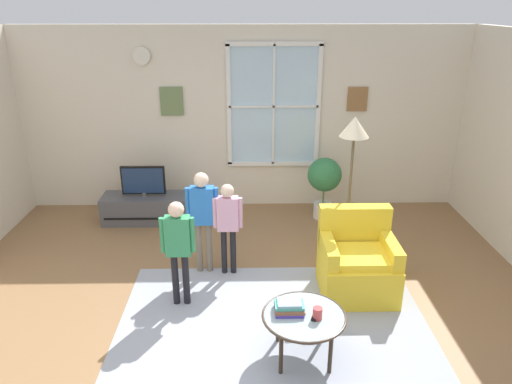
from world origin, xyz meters
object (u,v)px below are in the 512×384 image
Objects in this scene: television at (143,180)px; person_pink_shirt at (228,219)px; tv_stand at (146,208)px; person_blue_shirt at (202,211)px; remote_near_books at (315,316)px; armchair at (357,263)px; floor_lamp at (353,142)px; person_green_shirt at (178,242)px; potted_plant_by_window at (324,179)px; coffee_table at (304,318)px; cup at (317,313)px; book_stack at (289,307)px.

television is 0.55× the size of person_pink_shirt.
tv_stand is 1.09× the size of person_pink_shirt.
person_blue_shirt is at bearing -55.60° from tv_stand.
remote_near_books is at bearing -61.46° from person_pink_shirt.
floor_lamp is (0.00, 0.61, 1.14)m from armchair.
floor_lamp reaches higher than person_blue_shirt.
person_green_shirt is at bearing -69.48° from tv_stand.
floor_lamp is (0.59, 1.66, 1.03)m from remote_near_books.
potted_plant_by_window is 0.51× the size of floor_lamp.
armchair is (2.58, -1.79, -0.29)m from television.
floor_lamp is at bearing 67.31° from coffee_table.
cup is 1.86m from person_blue_shirt.
cup is 2.04m from floor_lamp.
potted_plant_by_window reaches higher than remote_near_books.
tv_stand is 4.65× the size of book_stack.
potted_plant_by_window is (1.29, 1.48, -0.09)m from person_pink_shirt.
person_pink_shirt is at bearing -49.34° from tv_stand.
book_stack is (-0.12, 0.05, 0.08)m from coffee_table.
potted_plant_by_window reaches higher than television.
tv_stand is at bearing 110.52° from person_green_shirt.
coffee_table is at bearing -22.34° from book_stack.
person_pink_shirt is at bearing -49.28° from television.
book_stack is at bearing -116.93° from floor_lamp.
book_stack is (-0.80, -0.97, 0.15)m from armchair.
television reaches higher than book_stack.
book_stack is (1.78, -2.76, -0.14)m from television.
television is 5.59× the size of cup.
armchair is 0.98× the size of potted_plant_by_window.
cup reaches higher than tv_stand.
remote_near_books is (0.09, -0.02, 0.04)m from coffee_table.
television is at bearing 124.04° from coffee_table.
cup is 2.98m from potted_plant_by_window.
television is 0.67× the size of potted_plant_by_window.
person_blue_shirt is (-0.84, 1.40, 0.27)m from book_stack.
tv_stand is 1.98× the size of television.
armchair is 1.88m from person_green_shirt.
potted_plant_by_window reaches higher than book_stack.
book_stack is at bearing -57.23° from television.
armchair is at bearing -34.79° from tv_stand.
armchair is 0.50× the size of floor_lamp.
coffee_table is 0.60× the size of person_blue_shirt.
remote_near_books is 0.13× the size of person_pink_shirt.
armchair is 0.73× the size of person_blue_shirt.
tv_stand is 3.11m from floor_lamp.
person_pink_shirt is (-1.37, 0.38, 0.35)m from armchair.
person_blue_shirt is (0.93, -1.36, 0.56)m from tv_stand.
television is 1.86m from person_pink_shirt.
person_green_shirt is 2.72m from potted_plant_by_window.
remote_near_books is (-0.59, -1.05, 0.11)m from armchair.
remote_near_books is 2.04m from floor_lamp.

